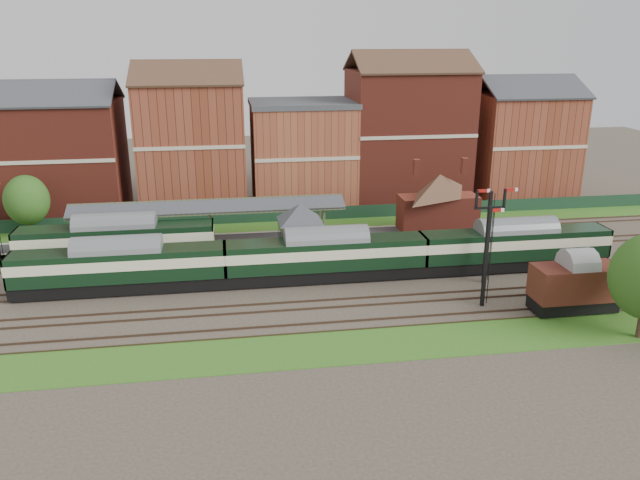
{
  "coord_description": "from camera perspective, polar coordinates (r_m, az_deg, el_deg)",
  "views": [
    {
      "loc": [
        -9.26,
        -49.05,
        20.28
      ],
      "look_at": [
        -1.4,
        2.0,
        3.0
      ],
      "focal_mm": 35.0,
      "sensor_mm": 36.0,
      "label": 1
    }
  ],
  "objects": [
    {
      "name": "tree_back",
      "position": [
        70.5,
        -25.24,
        3.32
      ],
      "size": [
        4.47,
        4.47,
        6.53
      ],
      "color": "#382619",
      "rests_on": "ground"
    },
    {
      "name": "brick_hut",
      "position": [
        57.47,
        6.13,
        -1.01
      ],
      "size": [
        3.2,
        2.64,
        2.94
      ],
      "color": "brown",
      "rests_on": "ground"
    },
    {
      "name": "ground",
      "position": [
        53.88,
        1.8,
        -3.62
      ],
      "size": [
        160.0,
        160.0,
        0.0
      ],
      "primitive_type": "plane",
      "color": "#473D33",
      "rests_on": "ground"
    },
    {
      "name": "fence",
      "position": [
        70.44,
        -0.86,
        2.4
      ],
      "size": [
        90.0,
        0.12,
        1.5
      ],
      "primitive_type": "cube",
      "color": "#193823",
      "rests_on": "ground"
    },
    {
      "name": "platform",
      "position": [
        62.18,
        -4.37,
        -0.11
      ],
      "size": [
        55.0,
        3.4,
        1.0
      ],
      "primitive_type": "cube",
      "color": "#2D2D2D",
      "rests_on": "ground"
    },
    {
      "name": "grass_front",
      "position": [
        43.22,
        4.73,
        -9.51
      ],
      "size": [
        90.0,
        5.0,
        0.06
      ],
      "primitive_type": "cube",
      "color": "#2D6619",
      "rests_on": "ground"
    },
    {
      "name": "dmu_train",
      "position": [
        52.86,
        0.57,
        -1.39
      ],
      "size": [
        50.98,
        2.68,
        3.92
      ],
      "color": "black",
      "rests_on": "ground"
    },
    {
      "name": "goods_van_a",
      "position": [
        50.88,
        22.28,
        -3.78
      ],
      "size": [
        6.38,
        2.76,
        3.87
      ],
      "color": "black",
      "rests_on": "ground"
    },
    {
      "name": "signal_box",
      "position": [
        55.37,
        -1.83,
        0.51
      ],
      "size": [
        5.4,
        5.4,
        6.0
      ],
      "color": "#56694A",
      "rests_on": "ground"
    },
    {
      "name": "semaphore_bracket",
      "position": [
        53.53,
        15.13,
        0.84
      ],
      "size": [
        3.6,
        0.25,
        8.18
      ],
      "color": "black",
      "rests_on": "ground"
    },
    {
      "name": "grass_back",
      "position": [
        68.75,
        -0.62,
        1.37
      ],
      "size": [
        90.0,
        4.5,
        0.06
      ],
      "primitive_type": "cube",
      "color": "#2D6619",
      "rests_on": "ground"
    },
    {
      "name": "platform_railcar",
      "position": [
        59.23,
        -18.08,
        -0.07
      ],
      "size": [
        17.37,
        2.74,
        4.0
      ],
      "color": "black",
      "rests_on": "ground"
    },
    {
      "name": "semaphore_siding",
      "position": [
        48.99,
        14.98,
        -1.37
      ],
      "size": [
        1.23,
        0.25,
        8.0
      ],
      "color": "black",
      "rests_on": "ground"
    },
    {
      "name": "station_building",
      "position": [
        64.62,
        10.78,
        3.53
      ],
      "size": [
        8.1,
        8.1,
        5.9
      ],
      "color": "maroon",
      "rests_on": "platform"
    },
    {
      "name": "canopy",
      "position": [
        60.88,
        -10.11,
        3.27
      ],
      "size": [
        26.0,
        3.89,
        4.08
      ],
      "color": "#4C5233",
      "rests_on": "platform"
    },
    {
      "name": "town_backdrop",
      "position": [
        75.77,
        -1.75,
        8.4
      ],
      "size": [
        69.0,
        10.0,
        16.0
      ],
      "color": "maroon",
      "rests_on": "ground"
    }
  ]
}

